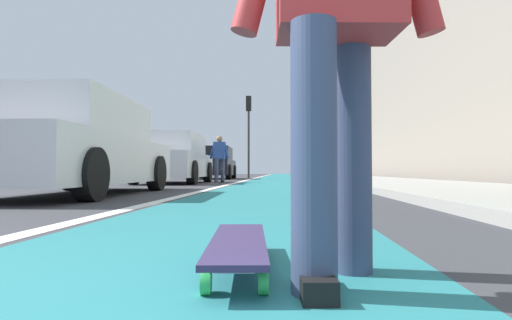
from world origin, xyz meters
name	(u,v)px	position (x,y,z in m)	size (l,w,h in m)	color
ground_plane	(269,185)	(10.00, 0.00, 0.00)	(80.00, 80.00, 0.00)	#38383D
bike_lane_paint	(278,177)	(24.00, 0.00, 0.00)	(56.00, 1.92, 0.00)	#237075
lane_stripe_white	(254,178)	(20.00, 1.11, 0.00)	(52.00, 0.16, 0.01)	silver
sidewalk_curb	(352,178)	(18.00, -3.42, 0.05)	(52.00, 3.20, 0.11)	#9E9B93
building_facade	(389,50)	(22.00, -6.14, 6.97)	(40.00, 1.20, 13.94)	gray
skateboard	(238,245)	(1.07, -0.22, 0.09)	(0.85, 0.27, 0.11)	green
skater_person	(336,1)	(0.92, -0.57, 0.94)	(0.48, 0.72, 1.64)	#384260
parked_car_near	(78,149)	(5.64, 2.80, 0.72)	(4.64, 1.99, 1.49)	silver
parked_car_mid	(174,160)	(11.64, 2.94, 0.72)	(4.22, 1.93, 1.49)	silver
parked_car_far	(214,164)	(18.41, 2.90, 0.72)	(4.39, 1.98, 1.49)	black
traffic_light	(249,122)	(21.28, 1.51, 3.05)	(0.33, 0.28, 4.42)	#2D2D2D
pedestrian_distant	(220,156)	(12.63, 1.70, 0.87)	(0.43, 0.66, 1.52)	#384260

